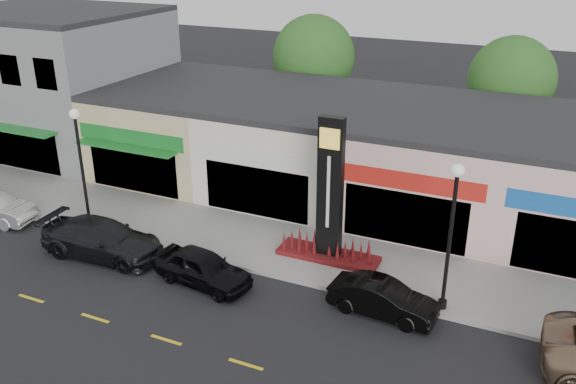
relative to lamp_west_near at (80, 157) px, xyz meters
name	(u,v)px	position (x,y,z in m)	size (l,w,h in m)	color
ground	(213,295)	(8.00, -2.50, -3.48)	(120.00, 120.00, 0.00)	black
sidewalk	(265,243)	(8.00, 1.85, -3.40)	(52.00, 4.30, 0.15)	gray
curb	(240,267)	(8.00, -0.40, -3.40)	(52.00, 0.20, 0.15)	gray
building_grey_2story	(54,79)	(-10.00, 8.98, 0.67)	(12.00, 10.95, 8.30)	slate
shop_beige	(186,124)	(-0.50, 8.96, -1.08)	(7.00, 10.85, 4.80)	#CABB81
shop_cream	(299,140)	(6.50, 8.97, -1.08)	(7.00, 10.01, 4.80)	beige
shop_pink_w	(432,159)	(13.50, 8.97, -1.08)	(7.00, 10.01, 4.80)	beige
tree_rear_west	(314,56)	(4.00, 17.00, 1.74)	(5.20, 5.20, 7.83)	#382619
tree_rear_mid	(512,79)	(16.00, 17.00, 1.41)	(4.80, 4.80, 7.29)	#382619
lamp_west_near	(80,157)	(0.00, 0.00, 0.00)	(0.44, 0.44, 5.47)	black
lamp_east_near	(452,224)	(16.00, 0.00, 0.00)	(0.44, 0.44, 5.47)	black
pylon_sign	(329,211)	(11.00, 1.70, -1.20)	(4.20, 1.30, 6.00)	#510D15
car_dark_sedan	(102,239)	(2.28, -1.77, -2.71)	(5.31, 2.16, 1.54)	black
car_black_sedan	(203,268)	(7.25, -1.93, -2.79)	(4.03, 1.62, 1.37)	black
car_black_conv	(383,299)	(14.10, -1.06, -2.85)	(3.82, 1.33, 1.26)	black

